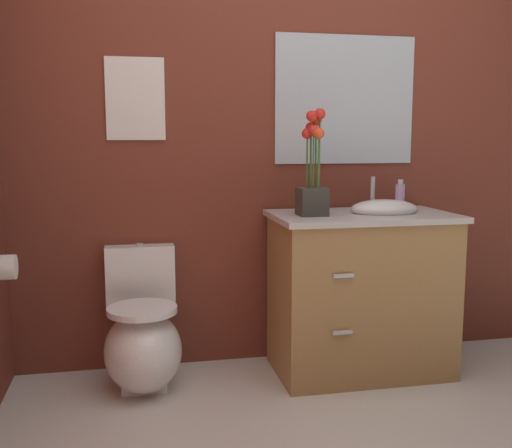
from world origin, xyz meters
TOP-DOWN VIEW (x-y plane):
  - wall_back at (0.20, 1.54)m, footprint 4.74×0.05m
  - toilet at (-0.86, 1.24)m, footprint 0.38×0.59m
  - vanity_cabinet at (0.29, 1.22)m, footprint 0.94×0.56m
  - flower_vase at (0.01, 1.19)m, footprint 0.14×0.14m
  - soap_bottle at (0.51, 1.27)m, footprint 0.05×0.05m
  - wall_poster at (-0.86, 1.51)m, footprint 0.30×0.01m
  - wall_mirror at (0.28, 1.51)m, footprint 0.80×0.01m
  - toilet_paper_roll at (-1.45, 1.05)m, footprint 0.11×0.11m

SIDE VIEW (x-z plane):
  - toilet at x=-0.86m, z-range -0.10..0.59m
  - vanity_cabinet at x=0.29m, z-range -0.08..0.96m
  - toilet_paper_roll at x=-1.45m, z-range 0.62..0.74m
  - soap_bottle at x=0.51m, z-range 0.85..1.01m
  - flower_vase at x=0.01m, z-range 0.78..1.31m
  - wall_back at x=0.20m, z-range 0.00..2.50m
  - wall_poster at x=-0.86m, z-range 1.23..1.65m
  - wall_mirror at x=0.28m, z-range 1.10..1.80m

